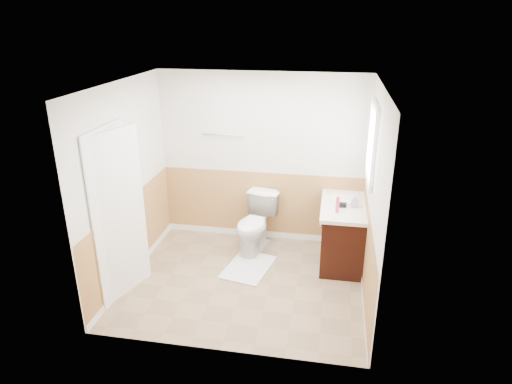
% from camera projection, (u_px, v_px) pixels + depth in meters
% --- Properties ---
extents(floor, '(3.00, 3.00, 0.00)m').
position_uv_depth(floor, '(245.00, 281.00, 5.79)').
color(floor, '#8C7051').
rests_on(floor, ground).
extents(ceiling, '(3.00, 3.00, 0.00)m').
position_uv_depth(ceiling, '(243.00, 84.00, 4.87)').
color(ceiling, white).
rests_on(ceiling, floor).
extents(wall_back, '(3.00, 0.00, 3.00)m').
position_uv_depth(wall_back, '(262.00, 159.00, 6.52)').
color(wall_back, silver).
rests_on(wall_back, floor).
extents(wall_front, '(3.00, 0.00, 3.00)m').
position_uv_depth(wall_front, '(216.00, 242.00, 4.14)').
color(wall_front, silver).
rests_on(wall_front, floor).
extents(wall_left, '(0.00, 3.00, 3.00)m').
position_uv_depth(wall_left, '(126.00, 184.00, 5.58)').
color(wall_left, silver).
rests_on(wall_left, floor).
extents(wall_right, '(0.00, 3.00, 3.00)m').
position_uv_depth(wall_right, '(373.00, 200.00, 5.09)').
color(wall_right, silver).
rests_on(wall_right, floor).
extents(wainscot_back, '(3.00, 0.00, 3.00)m').
position_uv_depth(wainscot_back, '(261.00, 207.00, 6.79)').
color(wainscot_back, '#B87C49').
rests_on(wainscot_back, floor).
extents(wainscot_front, '(3.00, 0.00, 3.00)m').
position_uv_depth(wainscot_front, '(219.00, 309.00, 4.43)').
color(wainscot_front, '#B87C49').
rests_on(wainscot_front, floor).
extents(wainscot_left, '(0.00, 2.60, 2.60)m').
position_uv_depth(wainscot_left, '(133.00, 237.00, 5.85)').
color(wainscot_left, '#B87C49').
rests_on(wainscot_left, floor).
extents(wainscot_right, '(0.00, 2.60, 2.60)m').
position_uv_depth(wainscot_right, '(366.00, 257.00, 5.37)').
color(wainscot_right, '#B87C49').
rests_on(wainscot_right, floor).
extents(toilet, '(0.62, 0.89, 0.82)m').
position_uv_depth(toilet, '(255.00, 224.00, 6.42)').
color(toilet, white).
rests_on(toilet, floor).
extents(bath_mat, '(0.70, 0.90, 0.02)m').
position_uv_depth(bath_mat, '(248.00, 267.00, 6.10)').
color(bath_mat, white).
rests_on(bath_mat, floor).
extents(vanity_cabinet, '(0.55, 1.10, 0.80)m').
position_uv_depth(vanity_cabinet, '(342.00, 234.00, 6.16)').
color(vanity_cabinet, black).
rests_on(vanity_cabinet, floor).
extents(vanity_knob_left, '(0.03, 0.03, 0.03)m').
position_uv_depth(vanity_knob_left, '(321.00, 226.00, 6.06)').
color(vanity_knob_left, silver).
rests_on(vanity_knob_left, vanity_cabinet).
extents(vanity_knob_right, '(0.03, 0.03, 0.03)m').
position_uv_depth(vanity_knob_right, '(321.00, 220.00, 6.24)').
color(vanity_knob_right, silver).
rests_on(vanity_knob_right, vanity_cabinet).
extents(countertop, '(0.60, 1.15, 0.05)m').
position_uv_depth(countertop, '(344.00, 206.00, 6.00)').
color(countertop, silver).
rests_on(countertop, vanity_cabinet).
extents(sink_basin, '(0.36, 0.36, 0.02)m').
position_uv_depth(sink_basin, '(345.00, 199.00, 6.12)').
color(sink_basin, white).
rests_on(sink_basin, countertop).
extents(faucet, '(0.02, 0.02, 0.14)m').
position_uv_depth(faucet, '(358.00, 196.00, 6.07)').
color(faucet, silver).
rests_on(faucet, countertop).
extents(lotion_bottle, '(0.05, 0.05, 0.22)m').
position_uv_depth(lotion_bottle, '(337.00, 205.00, 5.69)').
color(lotion_bottle, '#DC395A').
rests_on(lotion_bottle, countertop).
extents(soap_dispenser, '(0.08, 0.08, 0.18)m').
position_uv_depth(soap_dispenser, '(355.00, 201.00, 5.87)').
color(soap_dispenser, '#9298A4').
rests_on(soap_dispenser, countertop).
extents(hair_dryer_body, '(0.14, 0.07, 0.07)m').
position_uv_depth(hair_dryer_body, '(341.00, 205.00, 5.88)').
color(hair_dryer_body, black).
rests_on(hair_dryer_body, countertop).
extents(hair_dryer_handle, '(0.03, 0.03, 0.07)m').
position_uv_depth(hair_dryer_handle, '(339.00, 205.00, 5.94)').
color(hair_dryer_handle, black).
rests_on(hair_dryer_handle, countertop).
extents(mirror_panel, '(0.02, 0.35, 0.90)m').
position_uv_depth(mirror_panel, '(368.00, 148.00, 5.99)').
color(mirror_panel, silver).
rests_on(mirror_panel, wall_right).
extents(window_frame, '(0.04, 0.80, 1.00)m').
position_uv_depth(window_frame, '(372.00, 143.00, 5.45)').
color(window_frame, white).
rests_on(window_frame, wall_right).
extents(window_glass, '(0.01, 0.70, 0.90)m').
position_uv_depth(window_glass, '(373.00, 143.00, 5.45)').
color(window_glass, white).
rests_on(window_glass, wall_right).
extents(door, '(0.29, 0.78, 2.04)m').
position_uv_depth(door, '(119.00, 216.00, 5.23)').
color(door, white).
rests_on(door, wall_left).
extents(door_frame, '(0.02, 0.92, 2.10)m').
position_uv_depth(door_frame, '(113.00, 215.00, 5.24)').
color(door_frame, white).
rests_on(door_frame, wall_left).
extents(door_knob, '(0.06, 0.06, 0.06)m').
position_uv_depth(door_knob, '(136.00, 210.00, 5.55)').
color(door_knob, silver).
rests_on(door_knob, door).
extents(towel_bar, '(0.62, 0.02, 0.02)m').
position_uv_depth(towel_bar, '(224.00, 135.00, 6.43)').
color(towel_bar, silver).
rests_on(towel_bar, wall_back).
extents(tp_holder_bar, '(0.14, 0.02, 0.02)m').
position_uv_depth(tp_holder_bar, '(254.00, 195.00, 6.67)').
color(tp_holder_bar, silver).
rests_on(tp_holder_bar, wall_back).
extents(tp_roll, '(0.10, 0.11, 0.11)m').
position_uv_depth(tp_roll, '(254.00, 195.00, 6.67)').
color(tp_roll, white).
rests_on(tp_roll, tp_holder_bar).
extents(tp_sheet, '(0.10, 0.01, 0.16)m').
position_uv_depth(tp_sheet, '(254.00, 202.00, 6.72)').
color(tp_sheet, white).
rests_on(tp_sheet, tp_roll).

